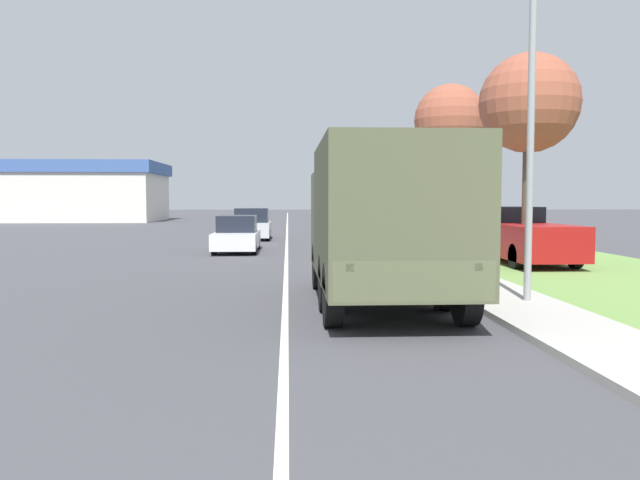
# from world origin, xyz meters

# --- Properties ---
(ground_plane) EXTENTS (180.00, 180.00, 0.00)m
(ground_plane) POSITION_xyz_m (0.00, 40.00, 0.00)
(ground_plane) COLOR #424247
(lane_centre_stripe) EXTENTS (0.12, 120.00, 0.00)m
(lane_centre_stripe) POSITION_xyz_m (0.00, 40.00, 0.00)
(lane_centre_stripe) COLOR silver
(lane_centre_stripe) RESTS_ON ground
(sidewalk_right) EXTENTS (1.80, 120.00, 0.12)m
(sidewalk_right) POSITION_xyz_m (4.50, 40.00, 0.06)
(sidewalk_right) COLOR #ADAAA3
(sidewalk_right) RESTS_ON ground
(grass_strip_right) EXTENTS (7.00, 120.00, 0.02)m
(grass_strip_right) POSITION_xyz_m (8.90, 40.00, 0.01)
(grass_strip_right) COLOR #6B9347
(grass_strip_right) RESTS_ON ground
(military_truck) EXTENTS (2.52, 6.71, 3.13)m
(military_truck) POSITION_xyz_m (1.90, 12.70, 1.73)
(military_truck) COLOR #545B3D
(military_truck) RESTS_ON ground
(car_nearest_ahead) EXTENTS (1.70, 4.38, 1.46)m
(car_nearest_ahead) POSITION_xyz_m (-2.00, 25.74, 0.66)
(car_nearest_ahead) COLOR silver
(car_nearest_ahead) RESTS_ON ground
(car_second_ahead) EXTENTS (1.94, 3.90, 1.64)m
(car_second_ahead) POSITION_xyz_m (-1.84, 33.40, 0.73)
(car_second_ahead) COLOR #B7BABF
(car_second_ahead) RESTS_ON ground
(pickup_truck) EXTENTS (2.06, 5.59, 1.83)m
(pickup_truck) POSITION_xyz_m (7.80, 20.89, 0.89)
(pickup_truck) COLOR maroon
(pickup_truck) RESTS_ON grass_strip_right
(lamp_post) EXTENTS (1.69, 0.24, 8.21)m
(lamp_post) POSITION_xyz_m (4.57, 12.45, 4.92)
(lamp_post) COLOR gray
(lamp_post) RESTS_ON sidewalk_right
(tree_mid_right) EXTENTS (3.08, 3.08, 6.62)m
(tree_mid_right) POSITION_xyz_m (7.57, 19.78, 5.05)
(tree_mid_right) COLOR #4C3D2D
(tree_mid_right) RESTS_ON grass_strip_right
(tree_far_right) EXTENTS (3.35, 3.35, 7.48)m
(tree_far_right) POSITION_xyz_m (7.68, 29.71, 5.79)
(tree_far_right) COLOR #4C3D2D
(tree_far_right) RESTS_ON grass_strip_right
(building_distant) EXTENTS (17.84, 11.17, 5.65)m
(building_distant) POSITION_xyz_m (-21.17, 62.34, 2.86)
(building_distant) COLOR beige
(building_distant) RESTS_ON ground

